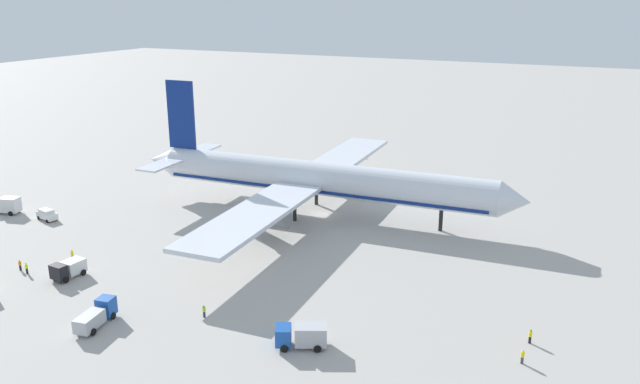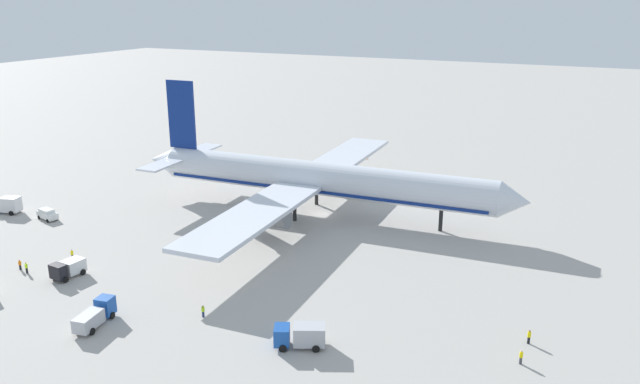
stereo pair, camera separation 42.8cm
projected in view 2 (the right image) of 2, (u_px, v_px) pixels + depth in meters
The scene contains 15 objects.
ground_plane at pixel (322, 214), 118.60m from camera, with size 600.00×600.00×0.00m, color #ADA8A0.
airliner at pixel (315, 179), 117.14m from camera, with size 75.60×76.80×23.58m.
service_truck_0 at pixel (95, 315), 78.31m from camera, with size 3.12×6.77×2.76m.
service_truck_2 at pixel (7, 205), 118.82m from camera, with size 5.80×3.69×3.16m.
service_truck_3 at pixel (301, 335), 73.37m from camera, with size 6.42×4.71×2.76m.
service_truck_4 at pixel (68, 268), 91.75m from camera, with size 2.99×4.96×2.57m.
service_van at pixel (47, 214), 115.64m from camera, with size 4.79×2.78×1.97m.
ground_worker_0 at pixel (521, 357), 70.11m from camera, with size 0.55×0.55×1.70m.
ground_worker_1 at pixel (529, 337), 74.22m from camera, with size 0.56×0.56×1.78m.
ground_worker_2 at pixel (203, 311), 80.44m from camera, with size 0.43×0.43×1.61m.
ground_worker_3 at pixel (26, 268), 93.16m from camera, with size 0.50×0.50×1.73m.
ground_worker_4 at pixel (72, 255), 97.89m from camera, with size 0.51×0.51×1.73m.
ground_worker_5 at pixel (20, 265), 94.35m from camera, with size 0.56×0.56×1.62m.
traffic_cone_0 at pixel (367, 158), 158.45m from camera, with size 0.36×0.36×0.55m, color orange.
traffic_cone_1 at pixel (327, 155), 161.57m from camera, with size 0.36×0.36×0.55m, color orange.
Camera 2 is at (48.67, -100.87, 39.25)m, focal length 35.40 mm.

